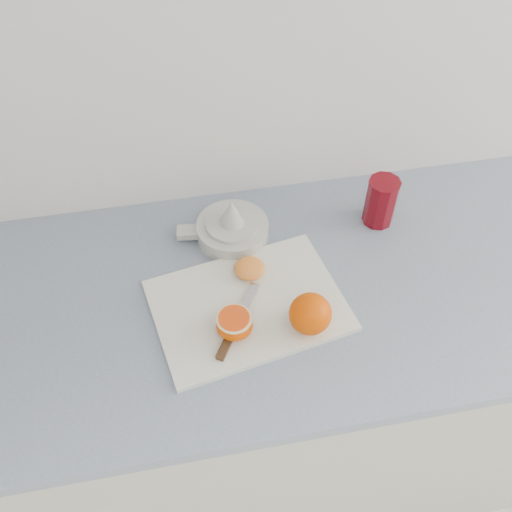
% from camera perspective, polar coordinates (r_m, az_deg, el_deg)
% --- Properties ---
extents(counter, '(2.61, 0.64, 0.89)m').
position_cam_1_polar(counter, '(1.56, 3.38, -12.82)').
color(counter, beige).
rests_on(counter, ground).
extents(cutting_board, '(0.41, 0.33, 0.01)m').
position_cam_1_polar(cutting_board, '(1.14, -0.78, -4.97)').
color(cutting_board, silver).
rests_on(cutting_board, counter).
extents(whole_orange, '(0.08, 0.08, 0.08)m').
position_cam_1_polar(whole_orange, '(1.08, 5.44, -5.78)').
color(whole_orange, '#F66400').
rests_on(whole_orange, cutting_board).
extents(half_orange, '(0.07, 0.07, 0.04)m').
position_cam_1_polar(half_orange, '(1.08, -2.18, -6.81)').
color(half_orange, '#F66400').
rests_on(half_orange, cutting_board).
extents(squeezed_shell, '(0.06, 0.06, 0.03)m').
position_cam_1_polar(squeezed_shell, '(1.18, -0.66, -1.23)').
color(squeezed_shell, orange).
rests_on(squeezed_shell, cutting_board).
extents(paring_knife, '(0.11, 0.17, 0.01)m').
position_cam_1_polar(paring_knife, '(1.09, -2.51, -7.82)').
color(paring_knife, '#4B3318').
rests_on(paring_knife, cutting_board).
extents(citrus_juicer, '(0.20, 0.16, 0.11)m').
position_cam_1_polar(citrus_juicer, '(1.25, -2.46, 2.86)').
color(citrus_juicer, silver).
rests_on(citrus_juicer, counter).
extents(red_tumbler, '(0.07, 0.07, 0.12)m').
position_cam_1_polar(red_tumbler, '(1.30, 12.35, 5.20)').
color(red_tumbler, maroon).
rests_on(red_tumbler, counter).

